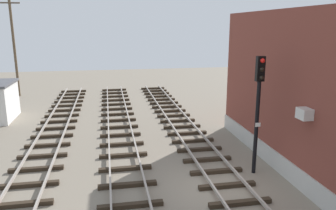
# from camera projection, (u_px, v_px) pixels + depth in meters

# --- Properties ---
(ground_plane) EXTENTS (80.00, 80.00, 0.00)m
(ground_plane) POSITION_uv_depth(u_px,v_px,m) (215.00, 189.00, 13.86)
(ground_plane) COLOR slate
(track_near_building) EXTENTS (2.50, 46.91, 0.32)m
(track_near_building) POSITION_uv_depth(u_px,v_px,m) (227.00, 185.00, 13.93)
(track_near_building) COLOR #2D2319
(track_near_building) RESTS_ON ground
(track_centre) EXTENTS (2.50, 46.91, 0.32)m
(track_centre) POSITION_uv_depth(u_px,v_px,m) (129.00, 194.00, 13.18)
(track_centre) COLOR #2D2319
(track_centre) RESTS_ON ground
(track_far) EXTENTS (2.50, 46.91, 0.32)m
(track_far) POSITION_uv_depth(u_px,v_px,m) (19.00, 204.00, 12.44)
(track_far) COLOR #2D2319
(track_far) RESTS_ON ground
(signal_mast) EXTENTS (0.36, 0.40, 5.43)m
(signal_mast) POSITION_uv_depth(u_px,v_px,m) (258.00, 102.00, 14.58)
(signal_mast) COLOR black
(signal_mast) RESTS_ON ground
(utility_pole_far) EXTENTS (1.80, 0.24, 9.16)m
(utility_pole_far) POSITION_uv_depth(u_px,v_px,m) (14.00, 47.00, 31.03)
(utility_pole_far) COLOR brown
(utility_pole_far) RESTS_ON ground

